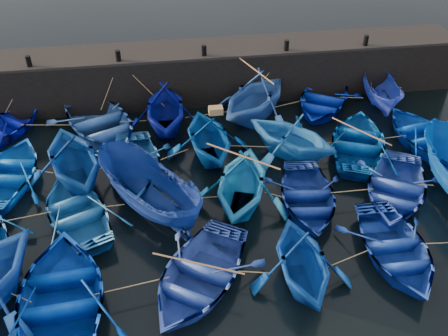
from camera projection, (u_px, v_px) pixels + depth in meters
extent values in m
plane|color=black|center=(237.00, 238.00, 17.68)|extent=(120.00, 120.00, 0.00)
cube|color=black|center=(203.00, 73.00, 25.20)|extent=(26.00, 2.50, 2.50)
cube|color=black|center=(202.00, 49.00, 24.41)|extent=(26.00, 2.50, 0.12)
cylinder|color=black|center=(29.00, 61.00, 22.57)|extent=(0.24, 0.24, 0.50)
cylinder|color=black|center=(118.00, 56.00, 23.04)|extent=(0.24, 0.24, 0.50)
cylinder|color=black|center=(204.00, 50.00, 23.51)|extent=(0.24, 0.24, 0.50)
cylinder|color=black|center=(287.00, 45.00, 23.98)|extent=(0.24, 0.24, 0.50)
cylinder|color=black|center=(366.00, 40.00, 24.45)|extent=(0.24, 0.24, 0.50)
imported|color=#040D9F|center=(0.00, 128.00, 22.55)|extent=(5.40, 5.47, 0.93)
imported|color=#2D58A8|center=(99.00, 123.00, 22.69)|extent=(5.98, 6.75, 1.16)
imported|color=#030D7E|center=(165.00, 108.00, 22.64)|extent=(3.98, 4.56, 2.31)
imported|color=#2959B0|center=(255.00, 96.00, 23.31)|extent=(6.28, 6.30, 2.52)
imported|color=#04229E|center=(323.00, 100.00, 24.57)|extent=(5.40, 5.86, 0.99)
imported|color=blue|center=(381.00, 92.00, 24.55)|extent=(2.11, 4.23, 1.57)
imported|color=blue|center=(9.00, 173.00, 19.89)|extent=(4.06, 5.14, 0.96)
imported|color=navy|center=(73.00, 157.00, 19.47)|extent=(5.20, 5.61, 2.43)
imported|color=#1D5D9D|center=(134.00, 165.00, 20.31)|extent=(3.43, 4.69, 0.95)
imported|color=navy|center=(209.00, 137.00, 20.85)|extent=(4.07, 4.58, 2.20)
imported|color=blue|center=(292.00, 135.00, 20.98)|extent=(5.45, 5.44, 2.18)
imported|color=#013F87|center=(359.00, 142.00, 21.61)|extent=(5.18, 5.91, 1.02)
imported|color=#033AB0|center=(425.00, 135.00, 22.05)|extent=(4.30, 5.33, 0.98)
imported|color=blue|center=(77.00, 212.00, 18.10)|extent=(4.60, 5.26, 0.91)
imported|color=navy|center=(148.00, 192.00, 18.09)|extent=(4.71, 5.41, 2.03)
imported|color=blue|center=(242.00, 182.00, 18.35)|extent=(4.98, 5.36, 2.30)
imported|color=navy|center=(307.00, 197.00, 18.74)|extent=(3.62, 4.70, 0.90)
imported|color=#2645AE|center=(395.00, 188.00, 19.12)|extent=(5.30, 5.79, 0.98)
imported|color=#0030A1|center=(62.00, 298.00, 14.87)|extent=(4.29, 5.76, 1.15)
imported|color=#2B48A8|center=(198.00, 275.00, 15.68)|extent=(5.50, 5.90, 1.00)
imported|color=#0941A1|center=(302.00, 260.00, 15.50)|extent=(3.31, 3.82, 1.99)
imported|color=#163999|center=(395.00, 249.00, 16.62)|extent=(3.22, 4.49, 0.93)
cube|color=#9B7143|center=(216.00, 110.00, 20.13)|extent=(0.57, 0.38, 0.28)
cylinder|color=tan|center=(50.00, 125.00, 22.60)|extent=(2.65, 0.43, 0.04)
cylinder|color=tan|center=(133.00, 121.00, 22.86)|extent=(1.21, 0.11, 0.04)
cylinder|color=tan|center=(211.00, 114.00, 23.37)|extent=(2.44, 0.34, 0.04)
cylinder|color=tan|center=(289.00, 104.00, 24.14)|extent=(1.74, 0.51, 0.04)
cylinder|color=tan|center=(352.00, 98.00, 24.61)|extent=(1.10, 0.26, 0.04)
cylinder|color=tan|center=(43.00, 171.00, 19.86)|extent=(0.87, 0.40, 0.04)
cylinder|color=tan|center=(105.00, 167.00, 20.07)|extent=(0.49, 0.20, 0.04)
cylinder|color=tan|center=(172.00, 155.00, 20.72)|extent=(1.40, 0.71, 0.04)
cylinder|color=tan|center=(250.00, 146.00, 21.24)|extent=(1.68, 0.39, 0.04)
cylinder|color=tan|center=(325.00, 143.00, 21.44)|extent=(1.22, 0.13, 0.04)
cylinder|color=tan|center=(392.00, 137.00, 21.80)|extent=(1.30, 0.12, 0.04)
cylinder|color=tan|center=(24.00, 217.00, 17.71)|extent=(1.84, 0.33, 0.04)
cylinder|color=tan|center=(113.00, 206.00, 18.21)|extent=(0.82, 0.06, 0.04)
cylinder|color=tan|center=(196.00, 198.00, 18.54)|extent=(1.64, 0.11, 0.04)
cylinder|color=tan|center=(274.00, 195.00, 18.70)|extent=(0.67, 0.44, 0.04)
cylinder|color=tan|center=(352.00, 191.00, 18.88)|extent=(1.68, 0.05, 0.04)
cylinder|color=tan|center=(426.00, 185.00, 19.17)|extent=(0.58, 0.17, 0.04)
cylinder|color=tan|center=(21.00, 298.00, 14.90)|extent=(0.66, 0.43, 0.04)
cylinder|color=tan|center=(132.00, 286.00, 15.26)|extent=(2.32, 0.39, 0.04)
cylinder|color=tan|center=(250.00, 272.00, 15.71)|extent=(1.43, 0.36, 0.04)
cylinder|color=tan|center=(349.00, 258.00, 16.17)|extent=(1.61, 0.55, 0.04)
cylinder|color=tan|center=(17.00, 90.00, 23.04)|extent=(1.57, 0.38, 2.09)
cylinder|color=tan|center=(110.00, 86.00, 23.38)|extent=(1.13, 0.78, 2.09)
cylinder|color=tan|center=(142.00, 84.00, 23.53)|extent=(1.96, 0.85, 2.10)
cylinder|color=tan|center=(268.00, 74.00, 24.37)|extent=(1.88, 0.55, 2.09)
cylinder|color=tan|center=(302.00, 70.00, 24.77)|extent=(1.72, 0.06, 2.09)
cylinder|color=tan|center=(369.00, 66.00, 25.08)|extent=(0.62, 0.30, 2.08)
cylinder|color=#99724C|center=(256.00, 71.00, 22.53)|extent=(1.08, 2.84, 0.06)
cylinder|color=#99724C|center=(361.00, 131.00, 21.28)|extent=(1.77, 2.49, 0.06)
cylinder|color=#99724C|center=(242.00, 156.00, 17.64)|extent=(2.34, 1.97, 0.06)
cylinder|color=#99724C|center=(198.00, 263.00, 15.36)|extent=(2.74, 1.32, 0.06)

